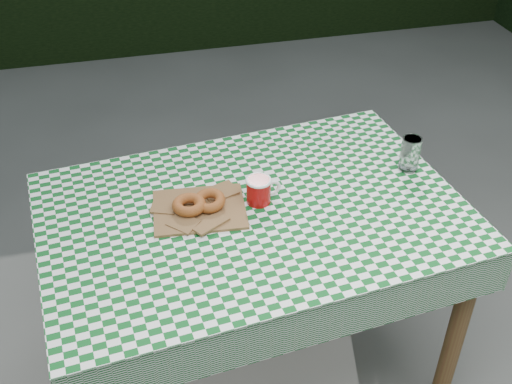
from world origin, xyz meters
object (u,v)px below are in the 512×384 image
paper_bag (199,209)px  coffee_mug (259,191)px  table (253,298)px  drinking_glass (410,154)px

paper_bag → coffee_mug: 0.19m
table → paper_bag: paper_bag is taller
paper_bag → table: bearing=-12.2°
table → paper_bag: bearing=161.9°
table → drinking_glass: drinking_glass is taller
coffee_mug → drinking_glass: bearing=0.4°
paper_bag → coffee_mug: bearing=0.3°
drinking_glass → coffee_mug: bearing=-173.9°
table → coffee_mug: coffee_mug is taller
table → drinking_glass: size_ratio=10.78×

